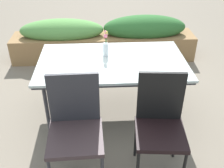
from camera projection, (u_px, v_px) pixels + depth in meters
ground_plane at (106, 110)px, 3.38m from camera, size 12.00×12.00×0.00m
dining_table at (112, 64)px, 2.99m from camera, size 1.63×0.97×0.72m
chair_near_left at (75, 124)px, 2.32m from camera, size 0.48×0.48×0.98m
chair_near_right at (160, 121)px, 2.35m from camera, size 0.47×0.47×0.98m
flower_vase at (106, 45)px, 2.99m from camera, size 0.06×0.06×0.30m
planter_box at (105, 39)px, 4.47m from camera, size 3.01×0.52×0.72m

